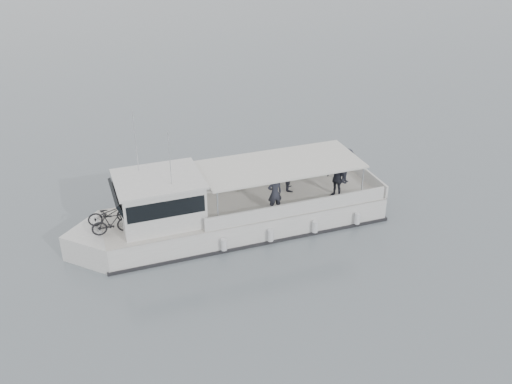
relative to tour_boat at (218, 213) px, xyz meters
name	(u,v)px	position (x,y,z in m)	size (l,w,h in m)	color
ground	(329,223)	(4.67, -1.11, -0.93)	(1400.00, 1400.00, 0.00)	#566065
tour_boat	(218,213)	(0.00, 0.00, 0.00)	(13.62, 3.88, 5.69)	silver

